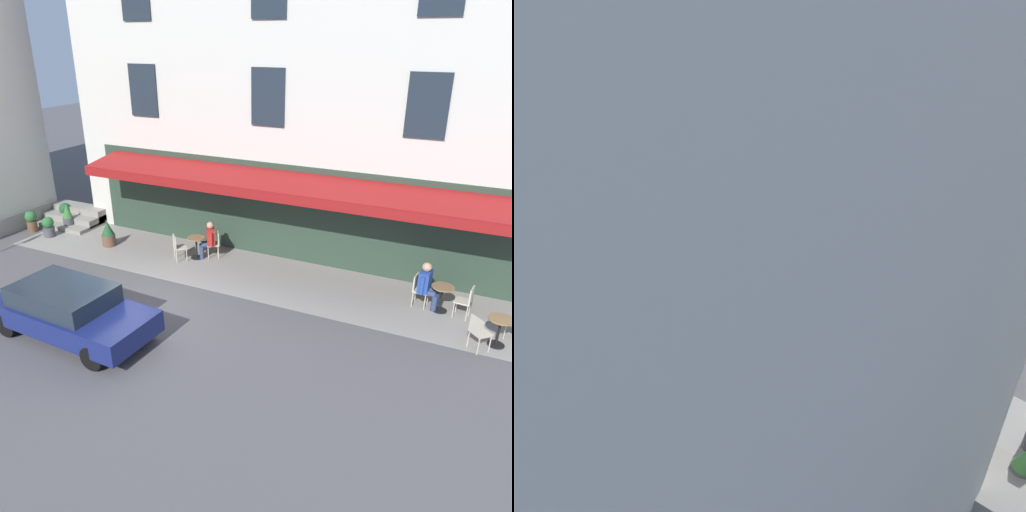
% 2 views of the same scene
% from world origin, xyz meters
% --- Properties ---
extents(ground_plane, '(70.00, 70.00, 0.00)m').
position_xyz_m(ground_plane, '(0.00, 0.00, 0.00)').
color(ground_plane, '#565456').
extents(sidewalk_cafe_terrace, '(20.50, 3.20, 0.01)m').
position_xyz_m(sidewalk_cafe_terrace, '(-3.25, -3.40, 0.00)').
color(sidewalk_cafe_terrace, gray).
rests_on(sidewalk_cafe_terrace, ground_plane).
extents(back_alley_steps, '(2.40, 1.75, 0.60)m').
position_xyz_m(back_alley_steps, '(6.60, -4.59, 0.24)').
color(back_alley_steps, gray).
rests_on(back_alley_steps, ground_plane).
extents(cafe_table_near_entrance, '(0.60, 0.60, 0.75)m').
position_xyz_m(cafe_table_near_entrance, '(0.33, -3.66, 0.49)').
color(cafe_table_near_entrance, black).
rests_on(cafe_table_near_entrance, ground_plane).
extents(cafe_chair_cream_by_window, '(0.57, 0.57, 0.91)m').
position_xyz_m(cafe_chair_cream_by_window, '(0.77, -3.21, 0.55)').
color(cafe_chair_cream_by_window, beige).
rests_on(cafe_chair_cream_by_window, ground_plane).
extents(cafe_chair_cream_under_awning, '(0.56, 0.56, 0.91)m').
position_xyz_m(cafe_chair_cream_under_awning, '(-0.19, -4.01, 0.55)').
color(cafe_chair_cream_under_awning, beige).
rests_on(cafe_chair_cream_under_awning, ground_plane).
extents(cafe_table_mid_terrace, '(0.60, 0.60, 0.75)m').
position_xyz_m(cafe_table_mid_terrace, '(-9.01, -2.39, 0.49)').
color(cafe_table_mid_terrace, black).
rests_on(cafe_table_mid_terrace, ground_plane).
extents(cafe_chair_cream_facing_street, '(0.57, 0.57, 0.91)m').
position_xyz_m(cafe_chair_cream_facing_street, '(-8.56, -1.94, 0.55)').
color(cafe_chair_cream_facing_street, beige).
rests_on(cafe_chair_cream_facing_street, ground_plane).
extents(cafe_chair_cream_kerbside, '(0.57, 0.57, 0.91)m').
position_xyz_m(cafe_chair_cream_kerbside, '(-9.46, -2.82, 0.55)').
color(cafe_chair_cream_kerbside, beige).
rests_on(cafe_chair_cream_kerbside, ground_plane).
extents(cafe_table_streetside, '(0.60, 0.60, 0.75)m').
position_xyz_m(cafe_table_streetside, '(-7.55, -3.53, 0.49)').
color(cafe_table_streetside, black).
rests_on(cafe_table_streetside, ground_plane).
extents(cafe_chair_cream_near_door, '(0.45, 0.45, 0.91)m').
position_xyz_m(cafe_chair_cream_near_door, '(-8.17, -3.44, 0.55)').
color(cafe_chair_cream_near_door, beige).
rests_on(cafe_chair_cream_near_door, ground_plane).
extents(cafe_chair_cream_back_row, '(0.44, 0.44, 0.91)m').
position_xyz_m(cafe_chair_cream_back_row, '(-6.92, -3.59, 0.55)').
color(cafe_chair_cream_back_row, beige).
rests_on(cafe_chair_cream_back_row, ground_plane).
extents(seated_patron_in_red, '(0.62, 0.60, 1.28)m').
position_xyz_m(seated_patron_in_red, '(-0.02, -3.89, 0.69)').
color(seated_patron_in_red, navy).
rests_on(seated_patron_in_red, ground_plane).
extents(seated_companion_in_blue, '(0.59, 0.68, 1.33)m').
position_xyz_m(seated_companion_in_blue, '(-7.13, -3.57, 0.71)').
color(seated_companion_in_blue, navy).
rests_on(seated_companion_in_blue, ground_plane).
extents(potted_plant_by_steps, '(0.40, 0.40, 0.96)m').
position_xyz_m(potted_plant_by_steps, '(6.37, -3.94, 0.47)').
color(potted_plant_by_steps, '#4C4C51').
rests_on(potted_plant_by_steps, ground_plane).
extents(potted_plant_entrance_right, '(0.47, 0.47, 0.92)m').
position_xyz_m(potted_plant_entrance_right, '(3.74, -3.23, 0.45)').
color(potted_plant_entrance_right, brown).
rests_on(potted_plant_entrance_right, ground_plane).
extents(parked_car_navy, '(4.37, 1.99, 1.33)m').
position_xyz_m(parked_car_navy, '(0.61, 1.73, 0.71)').
color(parked_car_navy, navy).
rests_on(parked_car_navy, ground_plane).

